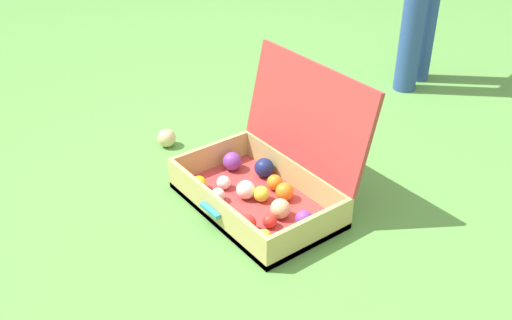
% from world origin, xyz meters
% --- Properties ---
extents(ground_plane, '(16.00, 16.00, 0.00)m').
position_xyz_m(ground_plane, '(0.00, 0.00, 0.00)').
color(ground_plane, '#569342').
extents(open_suitcase, '(0.65, 0.53, 0.53)m').
position_xyz_m(open_suitcase, '(0.06, 0.01, 0.11)').
color(open_suitcase, '#B23838').
rests_on(open_suitcase, ground).
extents(stray_ball_on_grass, '(0.08, 0.08, 0.08)m').
position_xyz_m(stray_ball_on_grass, '(-0.56, -0.10, 0.04)').
color(stray_ball_on_grass, '#D1B784').
rests_on(stray_ball_on_grass, ground).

